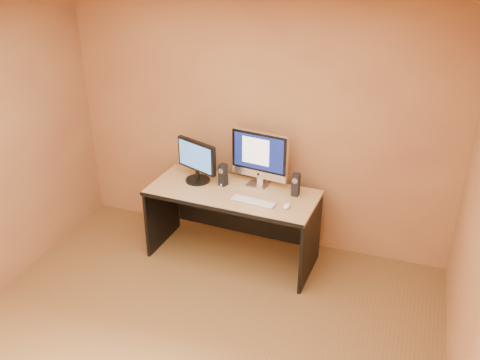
% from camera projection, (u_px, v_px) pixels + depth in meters
% --- Properties ---
extents(floor, '(4.00, 4.00, 0.00)m').
position_uv_depth(floor, '(181.00, 360.00, 4.28)').
color(floor, brown).
rests_on(floor, ground).
extents(walls, '(4.00, 4.00, 2.60)m').
position_uv_depth(walls, '(172.00, 221.00, 3.70)').
color(walls, '#9E6E40').
rests_on(walls, ground).
extents(ceiling, '(4.00, 4.00, 0.00)m').
position_uv_depth(ceiling, '(160.00, 29.00, 3.12)').
color(ceiling, white).
rests_on(ceiling, walls).
extents(desk, '(1.69, 0.81, 0.77)m').
position_uv_depth(desk, '(233.00, 225.00, 5.40)').
color(desk, tan).
rests_on(desk, ground).
extents(imac, '(0.62, 0.30, 0.57)m').
position_uv_depth(imac, '(258.00, 159.00, 5.23)').
color(imac, silver).
rests_on(imac, desk).
extents(second_monitor, '(0.55, 0.42, 0.44)m').
position_uv_depth(second_monitor, '(197.00, 161.00, 5.35)').
color(second_monitor, black).
rests_on(second_monitor, desk).
extents(speaker_left, '(0.09, 0.09, 0.23)m').
position_uv_depth(speaker_left, '(223.00, 175.00, 5.31)').
color(speaker_left, black).
rests_on(speaker_left, desk).
extents(speaker_right, '(0.07, 0.08, 0.23)m').
position_uv_depth(speaker_right, '(296.00, 185.00, 5.12)').
color(speaker_right, black).
rests_on(speaker_right, desk).
extents(keyboard, '(0.46, 0.17, 0.02)m').
position_uv_depth(keyboard, '(253.00, 202.00, 5.03)').
color(keyboard, silver).
rests_on(keyboard, desk).
extents(mouse, '(0.07, 0.11, 0.04)m').
position_uv_depth(mouse, '(287.00, 206.00, 4.94)').
color(mouse, white).
rests_on(mouse, desk).
extents(cable_a, '(0.04, 0.23, 0.01)m').
position_uv_depth(cable_a, '(269.00, 182.00, 5.42)').
color(cable_a, black).
rests_on(cable_a, desk).
extents(cable_b, '(0.08, 0.18, 0.01)m').
position_uv_depth(cable_b, '(260.00, 182.00, 5.40)').
color(cable_b, black).
rests_on(cable_b, desk).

